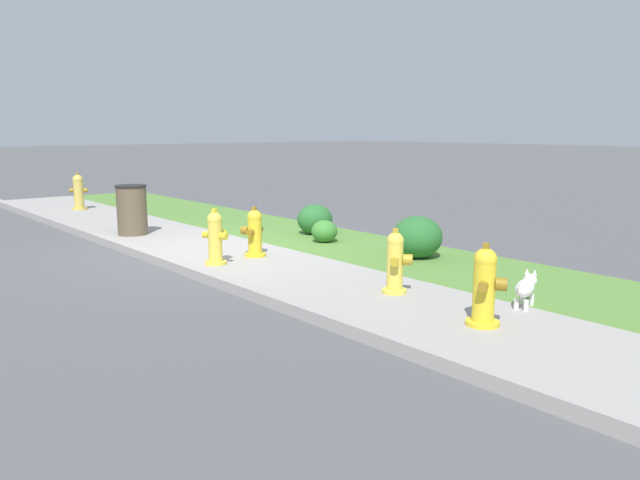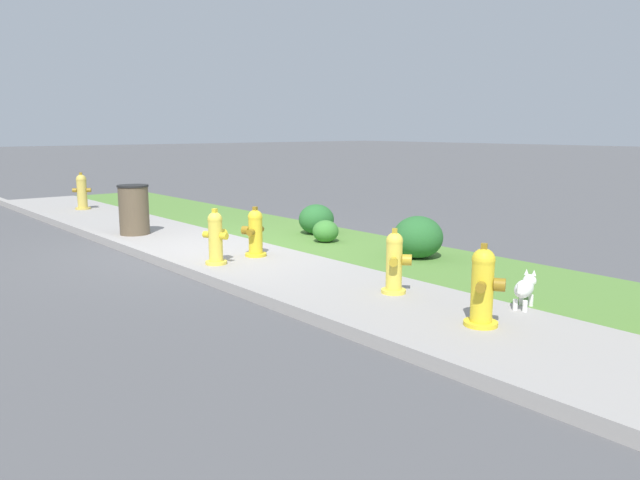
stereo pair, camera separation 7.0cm
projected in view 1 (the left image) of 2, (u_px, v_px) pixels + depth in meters
The scene contains 14 objects.
ground_plane at pixel (212, 251), 9.17m from camera, with size 120.00×120.00×0.00m, color #515154.
sidewalk_pavement at pixel (212, 250), 9.17m from camera, with size 18.00×1.85×0.01m, color #9E9993.
grass_verge at pixel (312, 236), 10.37m from camera, with size 18.00×1.94×0.01m, color #568438.
street_curb at pixel (147, 255), 8.53m from camera, with size 18.00×0.16×0.12m, color #9E9993.
fire_hydrant_far_end at pixel (254, 233), 8.69m from camera, with size 0.35×0.37×0.71m.
fire_hydrant_mid_block at pixel (485, 287), 5.61m from camera, with size 0.36×0.37×0.77m.
fire_hydrant_at_driveway at pixel (215, 238), 8.16m from camera, with size 0.37×0.34×0.75m.
fire_hydrant_by_grass_verge at pixel (396, 263), 6.73m from camera, with size 0.33×0.33×0.72m.
fire_hydrant_near_corner at pixel (79, 192), 13.70m from camera, with size 0.37×0.38×0.82m.
small_white_dog at pixel (526, 288), 6.24m from camera, with size 0.29×0.52×0.36m.
trash_bin at pixel (132, 210), 10.45m from camera, with size 0.52×0.52×0.84m.
shrub_bush_near_lamp at pixel (417, 237), 8.62m from camera, with size 0.69×0.69×0.59m.
shrub_bush_mid_verge at pixel (324, 231), 9.83m from camera, with size 0.41×0.41×0.35m.
shrub_bush_far_verge at pixel (315, 219), 10.58m from camera, with size 0.60×0.60×0.51m.
Camera 1 is at (7.93, -4.55, 1.77)m, focal length 35.00 mm.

